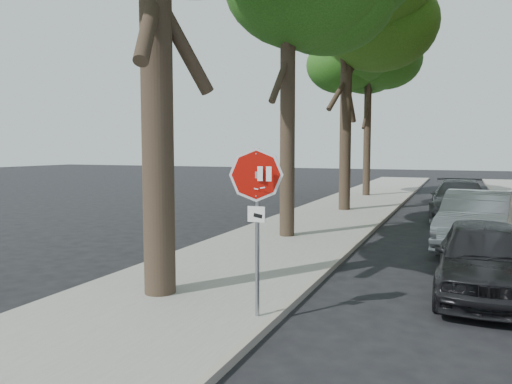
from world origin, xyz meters
TOP-DOWN VIEW (x-y plane):
  - ground at (0.00, 0.00)m, footprint 120.00×120.00m
  - sidewalk_left at (-2.50, 12.00)m, footprint 4.00×55.00m
  - curb_left at (-0.45, 12.00)m, footprint 0.12×55.00m
  - stop_sign at (-0.70, -0.03)m, footprint 0.76×0.34m
  - tree_mid_b at (-2.42, 14.12)m, footprint 5.88×5.46m
  - tree_far at (-2.72, 21.11)m, footprint 5.29×4.91m
  - car_a at (2.60, 2.97)m, footprint 1.66×4.12m
  - car_b at (2.60, 7.69)m, footprint 2.20×4.88m
  - car_c at (2.16, 13.48)m, footprint 2.20×5.22m

SIDE VIEW (x-z plane):
  - ground at x=0.00m, z-range 0.00..0.00m
  - sidewalk_left at x=-2.50m, z-range 0.00..0.12m
  - curb_left at x=-0.45m, z-range 0.00..0.13m
  - car_a at x=2.60m, z-range 0.00..1.40m
  - car_c at x=2.16m, z-range 0.00..1.51m
  - car_b at x=2.60m, z-range 0.00..1.55m
  - stop_sign at x=-0.70m, z-range 0.64..3.25m
  - tree_far at x=-2.72m, z-range 2.55..11.88m
  - tree_mid_b at x=-2.42m, z-range 2.82..13.18m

